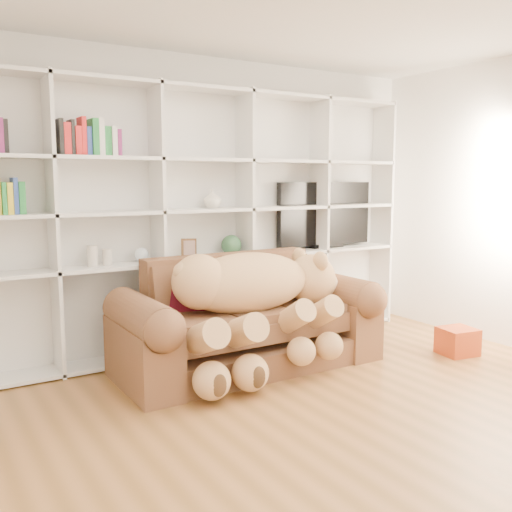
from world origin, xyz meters
TOP-DOWN VIEW (x-y plane):
  - floor at (0.00, 0.00)m, footprint 5.00×5.00m
  - wall_back at (0.00, 2.50)m, footprint 5.00×0.02m
  - bookshelf at (-0.24, 2.36)m, footprint 4.43×0.35m
  - sofa at (0.09, 1.67)m, footprint 2.21×0.95m
  - teddy_bear at (0.05, 1.49)m, footprint 1.67×0.91m
  - throw_pillow at (-0.37, 1.83)m, footprint 0.45×0.34m
  - gift_box at (1.88, 0.95)m, footprint 0.34×0.33m
  - tv at (1.44, 2.35)m, footprint 1.15×0.18m
  - picture_frame at (-0.15, 2.30)m, footprint 0.14×0.08m
  - green_vase at (0.29, 2.30)m, footprint 0.19×0.19m
  - figurine_tall at (-1.02, 2.30)m, footprint 0.10×0.10m
  - figurine_short at (-0.89, 2.30)m, footprint 0.09×0.09m
  - snow_globe at (-0.60, 2.30)m, footprint 0.12×0.12m
  - shelf_vase at (0.10, 2.30)m, footprint 0.19×0.19m

SIDE VIEW (x-z plane):
  - floor at x=0.00m, z-range 0.00..0.00m
  - gift_box at x=1.88m, z-range 0.00..0.24m
  - sofa at x=0.09m, z-range -0.11..0.81m
  - teddy_bear at x=0.05m, z-range 0.16..1.13m
  - throw_pillow at x=-0.37m, z-range 0.46..0.88m
  - snow_globe at x=-0.60m, z-range 0.87..0.99m
  - figurine_short at x=-0.89m, z-range 0.86..1.00m
  - figurine_tall at x=-1.02m, z-range 0.86..1.04m
  - picture_frame at x=-0.15m, z-range 0.87..1.05m
  - green_vase at x=0.29m, z-range 0.86..1.06m
  - tv at x=1.44m, z-range 0.86..1.54m
  - bookshelf at x=-0.24m, z-range 0.11..2.51m
  - wall_back at x=0.00m, z-range 0.00..2.70m
  - shelf_vase at x=0.10m, z-range 1.31..1.49m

